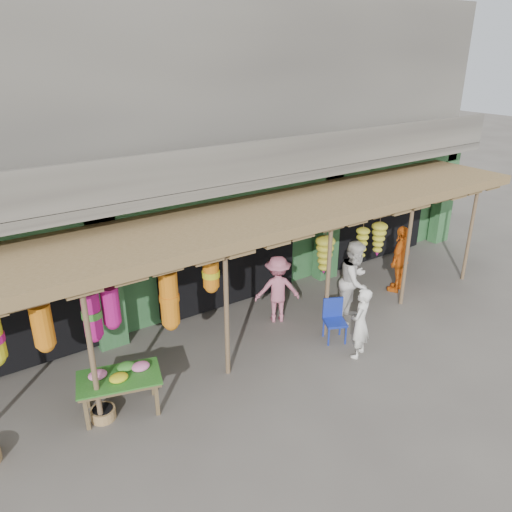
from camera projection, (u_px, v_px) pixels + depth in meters
ground at (283, 344)px, 10.65m from camera, size 80.00×80.00×0.00m
building at (173, 150)px, 13.04m from camera, size 16.40×6.80×7.00m
awning at (256, 221)px, 10.18m from camera, size 14.00×2.70×2.79m
flower_table at (120, 378)px, 8.47m from camera, size 1.55×1.17×0.83m
blue_chair at (334, 317)px, 10.67m from camera, size 0.58×0.59×0.92m
basket_right at (103, 414)px, 8.49m from camera, size 0.49×0.49×0.19m
person_front at (360, 323)px, 9.97m from camera, size 0.65×0.56×1.51m
person_right at (355, 281)px, 11.30m from camera, size 1.14×1.03×1.92m
person_vendor at (400, 259)px, 12.67m from camera, size 1.12×0.75×1.76m
person_shopper at (277, 289)px, 11.29m from camera, size 1.18×1.00×1.59m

